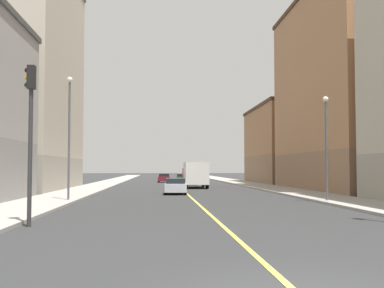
{
  "coord_description": "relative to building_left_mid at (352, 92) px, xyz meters",
  "views": [
    {
      "loc": [
        -2.42,
        -8.25,
        2.19
      ],
      "look_at": [
        -0.05,
        25.38,
        3.89
      ],
      "focal_mm": 44.59,
      "sensor_mm": 36.0,
      "label": 1
    }
  ],
  "objects": [
    {
      "name": "street_lamp_right_near",
      "position": [
        -24.8,
        -13.92,
        -4.78
      ],
      "size": [
        0.36,
        0.36,
        8.0
      ],
      "color": "#4C4C51",
      "rests_on": "ground"
    },
    {
      "name": "car_silver",
      "position": [
        -17.55,
        -4.98,
        -9.06
      ],
      "size": [
        1.96,
        4.35,
        1.33
      ],
      "color": "silver",
      "rests_on": "ground"
    },
    {
      "name": "street_lamp_left_near",
      "position": [
        -8.34,
        -15.68,
        -5.51
      ],
      "size": [
        0.36,
        0.36,
        6.62
      ],
      "color": "#4C4C51",
      "rests_on": "ground"
    },
    {
      "name": "building_right_midblock",
      "position": [
        -33.14,
        3.24,
        1.78
      ],
      "size": [
        10.3,
        20.19,
        22.96
      ],
      "color": "#9D9688",
      "rests_on": "ground"
    },
    {
      "name": "car_green",
      "position": [
        -15.22,
        30.56,
        -9.09
      ],
      "size": [
        2.06,
        4.04,
        1.25
      ],
      "color": "#1E6B38",
      "rests_on": "ground"
    },
    {
      "name": "lane_center_stripe",
      "position": [
        -16.57,
        11.99,
        -9.7
      ],
      "size": [
        0.16,
        154.0,
        0.01
      ],
      "primitive_type": "cube",
      "color": "#E5D14C",
      "rests_on": "ground"
    },
    {
      "name": "building_left_far",
      "position": [
        0.0,
        22.2,
        -4.16
      ],
      "size": [
        10.3,
        19.47,
        11.08
      ],
      "color": "#8F6B4F",
      "rests_on": "ground"
    },
    {
      "name": "sidewalk_right",
      "position": [
        -26.17,
        11.99,
        -9.64
      ],
      "size": [
        3.94,
        168.0,
        0.15
      ],
      "primitive_type": "cube",
      "color": "#9E9B93",
      "rests_on": "ground"
    },
    {
      "name": "car_maroon",
      "position": [
        -18.13,
        28.74,
        -9.06
      ],
      "size": [
        1.91,
        4.34,
        1.34
      ],
      "color": "maroon",
      "rests_on": "ground"
    },
    {
      "name": "sidewalk_left",
      "position": [
        -6.97,
        11.99,
        -9.64
      ],
      "size": [
        3.94,
        168.0,
        0.15
      ],
      "primitive_type": "cube",
      "color": "#9E9B93",
      "rests_on": "ground"
    },
    {
      "name": "car_white",
      "position": [
        -14.97,
        16.28,
        -9.08
      ],
      "size": [
        2.05,
        4.05,
        1.28
      ],
      "color": "white",
      "rests_on": "ground"
    },
    {
      "name": "building_left_mid",
      "position": [
        0.0,
        0.0,
        0.0
      ],
      "size": [
        10.3,
        22.64,
        19.41
      ],
      "color": "#8F6B4F",
      "rests_on": "ground"
    },
    {
      "name": "box_truck",
      "position": [
        -14.96,
        7.19,
        -8.2
      ],
      "size": [
        2.55,
        7.44,
        2.82
      ],
      "color": "maroon",
      "rests_on": "ground"
    },
    {
      "name": "traffic_light_right_near",
      "position": [
        -23.81,
        -27.03,
        -5.79
      ],
      "size": [
        0.4,
        0.32,
        6.06
      ],
      "color": "#2D2D2D",
      "rests_on": "ground"
    }
  ]
}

